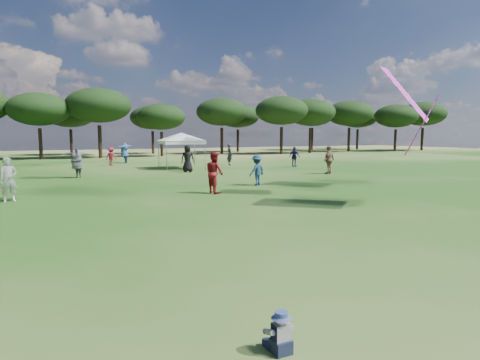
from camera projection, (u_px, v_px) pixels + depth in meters
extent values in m
cylinder|color=black|center=(41.00, 144.00, 41.61)|extent=(0.37, 0.37, 3.21)
ellipsoid|color=black|center=(39.00, 109.00, 41.21)|extent=(6.24, 6.24, 3.36)
cylinder|color=black|center=(100.00, 142.00, 43.73)|extent=(0.41, 0.41, 3.56)
ellipsoid|color=black|center=(99.00, 105.00, 43.28)|extent=(6.91, 6.91, 3.73)
cylinder|color=black|center=(162.00, 144.00, 47.08)|extent=(0.33, 0.33, 2.88)
ellipsoid|color=black|center=(161.00, 117.00, 46.73)|extent=(5.60, 5.60, 3.02)
cylinder|color=black|center=(222.00, 141.00, 53.07)|extent=(0.39, 0.39, 3.44)
ellipsoid|color=black|center=(222.00, 112.00, 52.64)|extent=(6.69, 6.69, 3.60)
cylinder|color=black|center=(281.00, 141.00, 52.53)|extent=(0.40, 0.40, 3.53)
ellipsoid|color=black|center=(282.00, 111.00, 52.09)|extent=(6.86, 6.86, 3.70)
cylinder|color=black|center=(310.00, 141.00, 55.03)|extent=(0.40, 0.40, 3.47)
ellipsoid|color=black|center=(311.00, 112.00, 54.59)|extent=(6.74, 6.74, 3.63)
cylinder|color=black|center=(349.00, 140.00, 60.54)|extent=(0.41, 0.41, 3.57)
ellipsoid|color=black|center=(350.00, 113.00, 60.10)|extent=(6.94, 6.94, 3.74)
cylinder|color=black|center=(395.00, 140.00, 61.56)|extent=(0.38, 0.38, 3.35)
ellipsoid|color=black|center=(396.00, 116.00, 61.14)|extent=(6.51, 6.51, 3.51)
cylinder|color=black|center=(422.00, 139.00, 64.82)|extent=(0.42, 0.42, 3.66)
ellipsoid|color=black|center=(423.00, 114.00, 64.37)|extent=(7.10, 7.10, 3.83)
cylinder|color=black|center=(71.00, 142.00, 50.14)|extent=(0.37, 0.37, 3.20)
ellipsoid|color=black|center=(70.00, 114.00, 49.74)|extent=(6.21, 6.21, 3.35)
cylinder|color=black|center=(153.00, 142.00, 53.45)|extent=(0.34, 0.34, 2.99)
ellipsoid|color=black|center=(152.00, 118.00, 53.08)|extent=(5.81, 5.81, 3.13)
cylinder|color=black|center=(238.00, 141.00, 59.37)|extent=(0.38, 0.38, 3.31)
ellipsoid|color=black|center=(238.00, 116.00, 58.96)|extent=(6.43, 6.43, 3.47)
cylinder|color=black|center=(312.00, 139.00, 65.65)|extent=(0.42, 0.42, 3.64)
ellipsoid|color=black|center=(313.00, 114.00, 65.20)|extent=(7.06, 7.06, 3.81)
cylinder|color=black|center=(357.00, 139.00, 69.08)|extent=(0.40, 0.40, 3.46)
ellipsoid|color=black|center=(358.00, 117.00, 68.65)|extent=(6.72, 6.72, 3.62)
cylinder|color=gray|center=(167.00, 156.00, 28.44)|extent=(0.06, 0.06, 2.02)
cylinder|color=gray|center=(205.00, 156.00, 29.52)|extent=(0.06, 0.06, 2.02)
cylinder|color=gray|center=(159.00, 155.00, 31.08)|extent=(0.06, 0.06, 2.02)
cylinder|color=gray|center=(195.00, 154.00, 32.17)|extent=(0.06, 0.06, 2.02)
cube|color=silver|center=(181.00, 142.00, 30.19)|extent=(3.23, 3.23, 0.25)
pyramid|color=silver|center=(181.00, 133.00, 30.11)|extent=(6.17, 6.17, 0.60)
cube|color=#151B30|center=(281.00, 346.00, 4.74)|extent=(0.22, 0.22, 0.17)
cube|color=#151B30|center=(269.00, 345.00, 4.85)|extent=(0.08, 0.20, 0.09)
cube|color=#151B30|center=(279.00, 342.00, 4.91)|extent=(0.08, 0.20, 0.09)
cube|color=white|center=(281.00, 332.00, 4.72)|extent=(0.21, 0.15, 0.21)
cylinder|color=white|center=(269.00, 332.00, 4.71)|extent=(0.07, 0.21, 0.13)
cylinder|color=white|center=(288.00, 327.00, 4.83)|extent=(0.07, 0.21, 0.13)
sphere|color=#E0B293|center=(281.00, 320.00, 4.70)|extent=(0.15, 0.15, 0.15)
cone|color=#4658A5|center=(281.00, 317.00, 4.70)|extent=(0.24, 0.24, 0.02)
cylinder|color=#4658A5|center=(281.00, 314.00, 4.69)|extent=(0.16, 0.16, 0.06)
imported|color=navy|center=(125.00, 152.00, 36.00)|extent=(1.98, 2.22, 1.91)
imported|color=#1B154C|center=(294.00, 157.00, 31.87)|extent=(0.78, 1.01, 1.60)
imported|color=brown|center=(329.00, 160.00, 26.10)|extent=(1.17, 0.81, 1.84)
imported|color=maroon|center=(214.00, 173.00, 17.56)|extent=(0.82, 0.98, 1.82)
imported|color=black|center=(188.00, 159.00, 27.32)|extent=(1.09, 0.95, 1.87)
imported|color=#4E4E53|center=(77.00, 163.00, 23.73)|extent=(2.18, 1.63, 1.78)
imported|color=silver|center=(8.00, 179.00, 15.34)|extent=(0.70, 0.53, 1.72)
imported|color=#27282C|center=(230.00, 154.00, 33.48)|extent=(0.45, 0.67, 1.80)
imported|color=navy|center=(257.00, 170.00, 20.24)|extent=(1.13, 0.88, 1.54)
imported|color=maroon|center=(111.00, 156.00, 33.01)|extent=(1.12, 1.08, 1.53)
plane|color=#E338D0|center=(405.00, 94.00, 14.10)|extent=(3.02, 2.58, 2.16)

